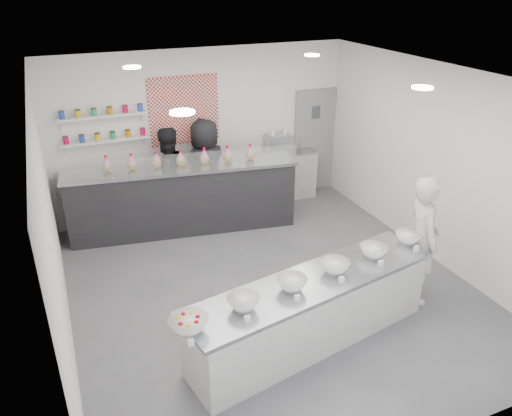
{
  "coord_description": "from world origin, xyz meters",
  "views": [
    {
      "loc": [
        -2.55,
        -5.5,
        4.18
      ],
      "look_at": [
        -0.06,
        0.4,
        1.12
      ],
      "focal_mm": 35.0,
      "sensor_mm": 36.0,
      "label": 1
    }
  ],
  "objects_px": {
    "woman_prep": "(422,240)",
    "staff_left": "(168,177)",
    "espresso_ledge": "(284,176)",
    "espresso_machine": "(279,145)",
    "staff_right": "(206,170)",
    "back_bar": "(183,198)",
    "prep_counter": "(312,312)"
  },
  "relations": [
    {
      "from": "woman_prep",
      "to": "staff_left",
      "type": "height_order",
      "value": "woman_prep"
    },
    {
      "from": "espresso_ledge",
      "to": "espresso_machine",
      "type": "distance_m",
      "value": 0.68
    },
    {
      "from": "staff_left",
      "to": "staff_right",
      "type": "distance_m",
      "value": 0.71
    },
    {
      "from": "staff_right",
      "to": "espresso_machine",
      "type": "bearing_deg",
      "value": 173.58
    },
    {
      "from": "back_bar",
      "to": "espresso_ledge",
      "type": "height_order",
      "value": "back_bar"
    },
    {
      "from": "woman_prep",
      "to": "staff_left",
      "type": "relative_size",
      "value": 1.02
    },
    {
      "from": "prep_counter",
      "to": "woman_prep",
      "type": "height_order",
      "value": "woman_prep"
    },
    {
      "from": "back_bar",
      "to": "staff_right",
      "type": "relative_size",
      "value": 2.09
    },
    {
      "from": "espresso_ledge",
      "to": "staff_left",
      "type": "relative_size",
      "value": 0.72
    },
    {
      "from": "back_bar",
      "to": "woman_prep",
      "type": "bearing_deg",
      "value": -44.2
    },
    {
      "from": "espresso_machine",
      "to": "woman_prep",
      "type": "distance_m",
      "value": 3.78
    },
    {
      "from": "back_bar",
      "to": "espresso_machine",
      "type": "height_order",
      "value": "espresso_machine"
    },
    {
      "from": "espresso_ledge",
      "to": "staff_left",
      "type": "height_order",
      "value": "staff_left"
    },
    {
      "from": "espresso_machine",
      "to": "staff_left",
      "type": "height_order",
      "value": "staff_left"
    },
    {
      "from": "espresso_machine",
      "to": "staff_right",
      "type": "xyz_separation_m",
      "value": [
        -1.53,
        -0.18,
        -0.21
      ]
    },
    {
      "from": "back_bar",
      "to": "espresso_ledge",
      "type": "xyz_separation_m",
      "value": [
        2.2,
        0.53,
        -0.12
      ]
    },
    {
      "from": "woman_prep",
      "to": "staff_right",
      "type": "distance_m",
      "value": 4.05
    },
    {
      "from": "prep_counter",
      "to": "woman_prep",
      "type": "bearing_deg",
      "value": -2.16
    },
    {
      "from": "prep_counter",
      "to": "espresso_ledge",
      "type": "relative_size",
      "value": 2.55
    },
    {
      "from": "back_bar",
      "to": "prep_counter",
      "type": "bearing_deg",
      "value": -71.02
    },
    {
      "from": "prep_counter",
      "to": "espresso_machine",
      "type": "height_order",
      "value": "espresso_machine"
    },
    {
      "from": "espresso_ledge",
      "to": "woman_prep",
      "type": "height_order",
      "value": "woman_prep"
    },
    {
      "from": "prep_counter",
      "to": "staff_right",
      "type": "xyz_separation_m",
      "value": [
        -0.09,
        3.85,
        0.48
      ]
    },
    {
      "from": "espresso_ledge",
      "to": "woman_prep",
      "type": "relative_size",
      "value": 0.71
    },
    {
      "from": "espresso_machine",
      "to": "staff_right",
      "type": "height_order",
      "value": "staff_right"
    },
    {
      "from": "staff_left",
      "to": "espresso_machine",
      "type": "bearing_deg",
      "value": 171.49
    },
    {
      "from": "prep_counter",
      "to": "woman_prep",
      "type": "xyz_separation_m",
      "value": [
        1.8,
        0.27,
        0.46
      ]
    },
    {
      "from": "espresso_machine",
      "to": "staff_left",
      "type": "xyz_separation_m",
      "value": [
        -2.24,
        -0.18,
        -0.25
      ]
    },
    {
      "from": "staff_left",
      "to": "staff_right",
      "type": "height_order",
      "value": "staff_right"
    },
    {
      "from": "staff_left",
      "to": "espresso_ledge",
      "type": "bearing_deg",
      "value": 171.24
    },
    {
      "from": "espresso_machine",
      "to": "woman_prep",
      "type": "relative_size",
      "value": 0.27
    },
    {
      "from": "espresso_ledge",
      "to": "staff_right",
      "type": "distance_m",
      "value": 1.73
    }
  ]
}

